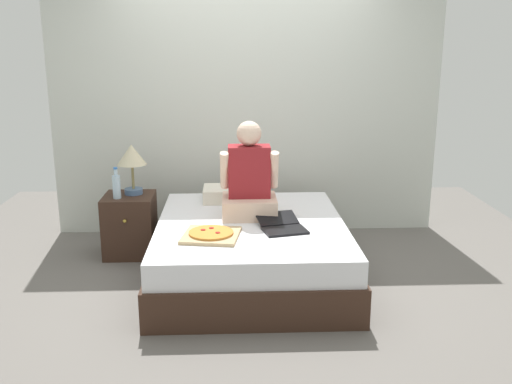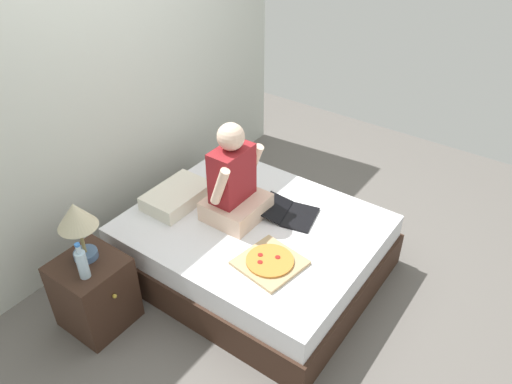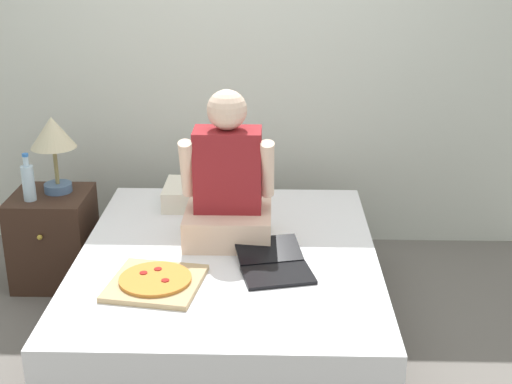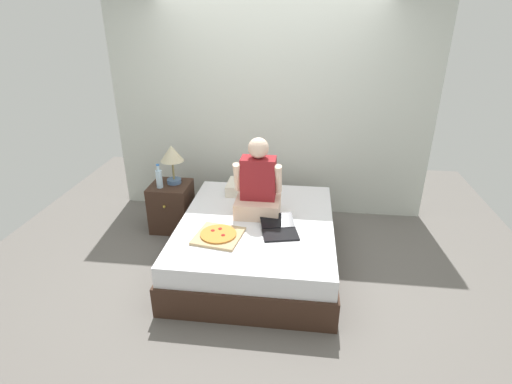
{
  "view_description": "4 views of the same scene",
  "coord_description": "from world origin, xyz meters",
  "px_view_note": "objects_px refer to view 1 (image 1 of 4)",
  "views": [
    {
      "loc": [
        -0.14,
        -4.33,
        1.87
      ],
      "look_at": [
        0.03,
        -0.23,
        0.79
      ],
      "focal_mm": 40.0,
      "sensor_mm": 36.0,
      "label": 1
    },
    {
      "loc": [
        -2.39,
        -1.73,
        2.85
      ],
      "look_at": [
        -0.03,
        -0.05,
        0.8
      ],
      "focal_mm": 35.0,
      "sensor_mm": 36.0,
      "label": 2
    },
    {
      "loc": [
        0.23,
        -3.21,
        2.02
      ],
      "look_at": [
        0.14,
        -0.04,
        0.82
      ],
      "focal_mm": 50.0,
      "sensor_mm": 36.0,
      "label": 3
    },
    {
      "loc": [
        0.42,
        -3.41,
        2.35
      ],
      "look_at": [
        0.0,
        -0.05,
        0.81
      ],
      "focal_mm": 28.0,
      "sensor_mm": 36.0,
      "label": 4
    }
  ],
  "objects_px": {
    "bed": "(251,250)",
    "nightstand_left": "(130,225)",
    "laptop": "(282,226)",
    "person_seated": "(249,182)",
    "lamp_on_left_nightstand": "(132,158)",
    "water_bottle": "(117,186)",
    "pizza_box": "(211,235)"
  },
  "relations": [
    {
      "from": "laptop",
      "to": "person_seated",
      "type": "bearing_deg",
      "value": 123.19
    },
    {
      "from": "bed",
      "to": "person_seated",
      "type": "relative_size",
      "value": 2.37
    },
    {
      "from": "nightstand_left",
      "to": "water_bottle",
      "type": "bearing_deg",
      "value": -131.65
    },
    {
      "from": "water_bottle",
      "to": "nightstand_left",
      "type": "bearing_deg",
      "value": 48.35
    },
    {
      "from": "lamp_on_left_nightstand",
      "to": "laptop",
      "type": "bearing_deg",
      "value": -33.59
    },
    {
      "from": "person_seated",
      "to": "pizza_box",
      "type": "bearing_deg",
      "value": -119.28
    },
    {
      "from": "lamp_on_left_nightstand",
      "to": "pizza_box",
      "type": "height_order",
      "value": "lamp_on_left_nightstand"
    },
    {
      "from": "nightstand_left",
      "to": "laptop",
      "type": "relative_size",
      "value": 1.16
    },
    {
      "from": "bed",
      "to": "lamp_on_left_nightstand",
      "type": "relative_size",
      "value": 4.11
    },
    {
      "from": "bed",
      "to": "pizza_box",
      "type": "bearing_deg",
      "value": -130.55
    },
    {
      "from": "lamp_on_left_nightstand",
      "to": "laptop",
      "type": "xyz_separation_m",
      "value": [
        1.26,
        -0.84,
        -0.37
      ]
    },
    {
      "from": "person_seated",
      "to": "bed",
      "type": "bearing_deg",
      "value": -87.86
    },
    {
      "from": "water_bottle",
      "to": "person_seated",
      "type": "distance_m",
      "value": 1.2
    },
    {
      "from": "person_seated",
      "to": "pizza_box",
      "type": "distance_m",
      "value": 0.67
    },
    {
      "from": "lamp_on_left_nightstand",
      "to": "person_seated",
      "type": "height_order",
      "value": "person_seated"
    },
    {
      "from": "nightstand_left",
      "to": "person_seated",
      "type": "distance_m",
      "value": 1.25
    },
    {
      "from": "nightstand_left",
      "to": "water_bottle",
      "type": "distance_m",
      "value": 0.4
    },
    {
      "from": "bed",
      "to": "laptop",
      "type": "distance_m",
      "value": 0.4
    },
    {
      "from": "lamp_on_left_nightstand",
      "to": "pizza_box",
      "type": "bearing_deg",
      "value": -54.14
    },
    {
      "from": "bed",
      "to": "nightstand_left",
      "type": "height_order",
      "value": "nightstand_left"
    },
    {
      "from": "lamp_on_left_nightstand",
      "to": "laptop",
      "type": "distance_m",
      "value": 1.56
    },
    {
      "from": "lamp_on_left_nightstand",
      "to": "pizza_box",
      "type": "relative_size",
      "value": 0.98
    },
    {
      "from": "nightstand_left",
      "to": "laptop",
      "type": "bearing_deg",
      "value": -31.2
    },
    {
      "from": "water_bottle",
      "to": "laptop",
      "type": "relative_size",
      "value": 0.58
    },
    {
      "from": "nightstand_left",
      "to": "water_bottle",
      "type": "xyz_separation_m",
      "value": [
        -0.08,
        -0.09,
        0.39
      ]
    },
    {
      "from": "water_bottle",
      "to": "person_seated",
      "type": "bearing_deg",
      "value": -16.19
    },
    {
      "from": "person_seated",
      "to": "nightstand_left",
      "type": "bearing_deg",
      "value": 158.36
    },
    {
      "from": "bed",
      "to": "nightstand_left",
      "type": "bearing_deg",
      "value": 150.82
    },
    {
      "from": "person_seated",
      "to": "laptop",
      "type": "distance_m",
      "value": 0.51
    },
    {
      "from": "water_bottle",
      "to": "person_seated",
      "type": "xyz_separation_m",
      "value": [
        1.14,
        -0.33,
        0.11
      ]
    },
    {
      "from": "lamp_on_left_nightstand",
      "to": "water_bottle",
      "type": "distance_m",
      "value": 0.28
    },
    {
      "from": "water_bottle",
      "to": "laptop",
      "type": "height_order",
      "value": "water_bottle"
    }
  ]
}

